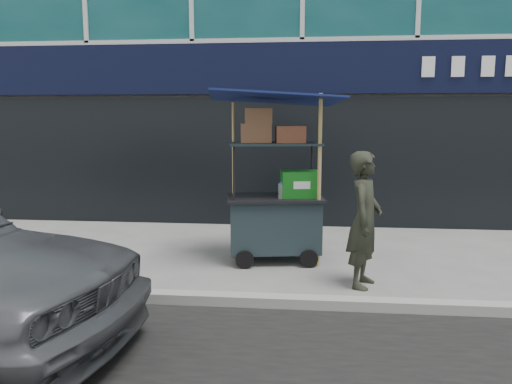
# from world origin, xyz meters

# --- Properties ---
(ground) EXTENTS (80.00, 80.00, 0.00)m
(ground) POSITION_xyz_m (0.00, 0.00, 0.00)
(ground) COLOR slate
(ground) RESTS_ON ground
(curb) EXTENTS (80.00, 0.18, 0.12)m
(curb) POSITION_xyz_m (0.00, -0.20, 0.06)
(curb) COLOR gray
(curb) RESTS_ON ground
(vendor_cart) EXTENTS (1.95, 1.51, 2.40)m
(vendor_cart) POSITION_xyz_m (-0.31, 1.57, 0.84)
(vendor_cart) COLOR black
(vendor_cart) RESTS_ON ground
(vendor_man) EXTENTS (0.56, 0.69, 1.64)m
(vendor_man) POSITION_xyz_m (0.81, 0.59, 0.82)
(vendor_man) COLOR black
(vendor_man) RESTS_ON ground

